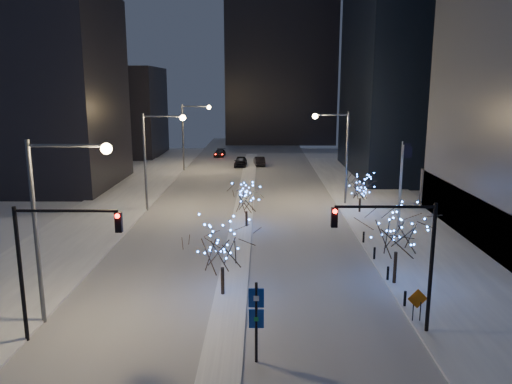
{
  "coord_description": "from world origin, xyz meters",
  "views": [
    {
      "loc": [
        1.87,
        -23.05,
        12.65
      ],
      "look_at": [
        1.46,
        12.91,
        5.0
      ],
      "focal_mm": 35.0,
      "sensor_mm": 36.0,
      "label": 1
    }
  ],
  "objects_px": {
    "car_near": "(241,162)",
    "holiday_tree_plaza_near": "(397,229)",
    "street_lamp_w_near": "(54,207)",
    "car_far": "(220,153)",
    "traffic_signal_east": "(402,246)",
    "wayfinding_sign": "(256,314)",
    "car_mid": "(259,161)",
    "construction_sign": "(417,302)",
    "holiday_tree_plaza_far": "(361,187)",
    "street_lamp_w_mid": "(155,148)",
    "holiday_tree_median_near": "(222,246)",
    "street_lamp_east": "(339,146)",
    "traffic_signal_west": "(50,251)",
    "street_lamp_w_far": "(190,128)",
    "holiday_tree_median_far": "(246,199)"
  },
  "relations": [
    {
      "from": "holiday_tree_median_far",
      "to": "wayfinding_sign",
      "type": "distance_m",
      "value": 22.68
    },
    {
      "from": "traffic_signal_east",
      "to": "construction_sign",
      "type": "distance_m",
      "value": 3.92
    },
    {
      "from": "holiday_tree_median_near",
      "to": "holiday_tree_plaza_far",
      "type": "bearing_deg",
      "value": 59.11
    },
    {
      "from": "traffic_signal_east",
      "to": "holiday_tree_plaza_far",
      "type": "xyz_separation_m",
      "value": [
        2.89,
        25.2,
        -2.06
      ]
    },
    {
      "from": "street_lamp_w_near",
      "to": "car_near",
      "type": "distance_m",
      "value": 54.79
    },
    {
      "from": "street_lamp_east",
      "to": "traffic_signal_west",
      "type": "xyz_separation_m",
      "value": [
        -18.52,
        -30.0,
        -1.69
      ]
    },
    {
      "from": "car_near",
      "to": "street_lamp_w_near",
      "type": "bearing_deg",
      "value": -96.68
    },
    {
      "from": "street_lamp_w_far",
      "to": "car_near",
      "type": "bearing_deg",
      "value": 28.15
    },
    {
      "from": "street_lamp_east",
      "to": "traffic_signal_east",
      "type": "relative_size",
      "value": 1.43
    },
    {
      "from": "street_lamp_w_near",
      "to": "holiday_tree_median_far",
      "type": "relative_size",
      "value": 2.52
    },
    {
      "from": "holiday_tree_median_far",
      "to": "holiday_tree_plaza_near",
      "type": "distance_m",
      "value": 16.65
    },
    {
      "from": "traffic_signal_east",
      "to": "holiday_tree_median_near",
      "type": "distance_m",
      "value": 10.6
    },
    {
      "from": "holiday_tree_median_near",
      "to": "holiday_tree_plaza_near",
      "type": "xyz_separation_m",
      "value": [
        11.0,
        1.9,
        0.51
      ]
    },
    {
      "from": "street_lamp_w_far",
      "to": "car_mid",
      "type": "bearing_deg",
      "value": 26.29
    },
    {
      "from": "wayfinding_sign",
      "to": "street_lamp_w_mid",
      "type": "bearing_deg",
      "value": 111.45
    },
    {
      "from": "car_mid",
      "to": "holiday_tree_plaza_far",
      "type": "relative_size",
      "value": 1.12
    },
    {
      "from": "car_far",
      "to": "holiday_tree_median_near",
      "type": "height_order",
      "value": "holiday_tree_median_near"
    },
    {
      "from": "car_far",
      "to": "holiday_tree_median_far",
      "type": "relative_size",
      "value": 1.13
    },
    {
      "from": "street_lamp_w_near",
      "to": "street_lamp_w_far",
      "type": "bearing_deg",
      "value": 90.0
    },
    {
      "from": "street_lamp_w_far",
      "to": "construction_sign",
      "type": "relative_size",
      "value": 5.43
    },
    {
      "from": "street_lamp_east",
      "to": "holiday_tree_median_far",
      "type": "distance_m",
      "value": 13.83
    },
    {
      "from": "holiday_tree_plaza_far",
      "to": "street_lamp_w_far",
      "type": "bearing_deg",
      "value": 128.84
    },
    {
      "from": "traffic_signal_west",
      "to": "holiday_tree_plaza_far",
      "type": "distance_m",
      "value": 33.19
    },
    {
      "from": "street_lamp_w_near",
      "to": "construction_sign",
      "type": "xyz_separation_m",
      "value": [
        19.24,
        0.12,
        -5.24
      ]
    },
    {
      "from": "street_lamp_w_mid",
      "to": "street_lamp_w_far",
      "type": "xyz_separation_m",
      "value": [
        0.0,
        25.0,
        0.0
      ]
    },
    {
      "from": "traffic_signal_east",
      "to": "wayfinding_sign",
      "type": "xyz_separation_m",
      "value": [
        -7.3,
        -2.89,
        -2.33
      ]
    },
    {
      "from": "holiday_tree_plaza_far",
      "to": "holiday_tree_median_near",
      "type": "bearing_deg",
      "value": -120.89
    },
    {
      "from": "street_lamp_w_mid",
      "to": "car_near",
      "type": "xyz_separation_m",
      "value": [
        7.44,
        28.98,
        -5.68
      ]
    },
    {
      "from": "car_mid",
      "to": "wayfinding_sign",
      "type": "height_order",
      "value": "wayfinding_sign"
    },
    {
      "from": "street_lamp_w_near",
      "to": "car_far",
      "type": "relative_size",
      "value": 2.23
    },
    {
      "from": "holiday_tree_median_far",
      "to": "construction_sign",
      "type": "height_order",
      "value": "holiday_tree_median_far"
    },
    {
      "from": "holiday_tree_median_near",
      "to": "holiday_tree_plaza_far",
      "type": "xyz_separation_m",
      "value": [
        12.33,
        20.62,
        -0.55
      ]
    },
    {
      "from": "car_near",
      "to": "holiday_tree_plaza_near",
      "type": "relative_size",
      "value": 0.87
    },
    {
      "from": "street_lamp_w_mid",
      "to": "construction_sign",
      "type": "distance_m",
      "value": 31.88
    },
    {
      "from": "street_lamp_w_near",
      "to": "car_mid",
      "type": "relative_size",
      "value": 2.26
    },
    {
      "from": "street_lamp_w_mid",
      "to": "street_lamp_east",
      "type": "relative_size",
      "value": 1.0
    },
    {
      "from": "street_lamp_w_near",
      "to": "street_lamp_w_mid",
      "type": "xyz_separation_m",
      "value": [
        0.0,
        25.0,
        0.0
      ]
    },
    {
      "from": "holiday_tree_median_near",
      "to": "car_mid",
      "type": "bearing_deg",
      "value": 87.78
    },
    {
      "from": "car_mid",
      "to": "car_far",
      "type": "distance_m",
      "value": 12.64
    },
    {
      "from": "street_lamp_w_mid",
      "to": "holiday_tree_median_near",
      "type": "distance_m",
      "value": 23.25
    },
    {
      "from": "car_mid",
      "to": "wayfinding_sign",
      "type": "bearing_deg",
      "value": 83.95
    },
    {
      "from": "wayfinding_sign",
      "to": "holiday_tree_median_far",
      "type": "bearing_deg",
      "value": 94.23
    },
    {
      "from": "holiday_tree_plaza_near",
      "to": "holiday_tree_plaza_far",
      "type": "bearing_deg",
      "value": 85.92
    },
    {
      "from": "street_lamp_w_mid",
      "to": "traffic_signal_west",
      "type": "relative_size",
      "value": 1.43
    },
    {
      "from": "street_lamp_east",
      "to": "traffic_signal_west",
      "type": "bearing_deg",
      "value": -121.69
    },
    {
      "from": "street_lamp_w_near",
      "to": "traffic_signal_east",
      "type": "bearing_deg",
      "value": -3.21
    },
    {
      "from": "street_lamp_w_far",
      "to": "traffic_signal_west",
      "type": "xyz_separation_m",
      "value": [
        0.5,
        -52.0,
        -1.74
      ]
    },
    {
      "from": "car_mid",
      "to": "holiday_tree_plaza_far",
      "type": "xyz_separation_m",
      "value": [
        10.33,
        -30.96,
        1.98
      ]
    },
    {
      "from": "street_lamp_w_far",
      "to": "traffic_signal_east",
      "type": "distance_m",
      "value": 54.07
    },
    {
      "from": "holiday_tree_median_near",
      "to": "holiday_tree_median_far",
      "type": "relative_size",
      "value": 1.21
    }
  ]
}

